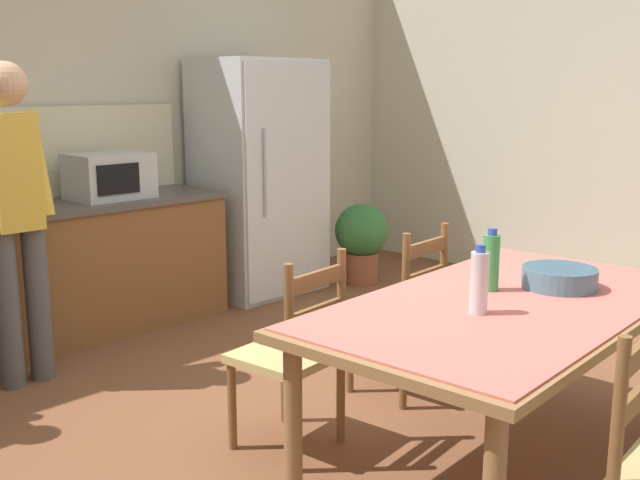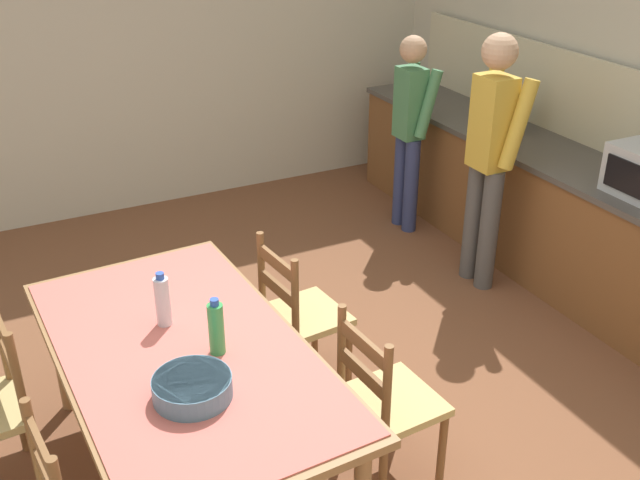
{
  "view_description": "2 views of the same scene",
  "coord_description": "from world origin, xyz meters",
  "views": [
    {
      "loc": [
        -2.54,
        -2.2,
        1.61
      ],
      "look_at": [
        -0.23,
        0.03,
        0.95
      ],
      "focal_mm": 42.0,
      "sensor_mm": 36.0,
      "label": 1
    },
    {
      "loc": [
        2.8,
        -1.39,
        2.67
      ],
      "look_at": [
        0.03,
        0.0,
        1.1
      ],
      "focal_mm": 42.0,
      "sensor_mm": 36.0,
      "label": 2
    }
  ],
  "objects": [
    {
      "name": "dining_table",
      "position": [
        0.1,
        -0.71,
        0.68
      ],
      "size": [
        1.93,
        1.11,
        0.75
      ],
      "rotation": [
        0.0,
        0.0,
        0.05
      ],
      "color": "olive",
      "rests_on": "ground"
    },
    {
      "name": "kitchen_counter",
      "position": [
        -1.02,
        2.23,
        0.44
      ],
      "size": [
        3.62,
        0.66,
        0.88
      ],
      "color": "brown",
      "rests_on": "ground"
    },
    {
      "name": "paper_bag",
      "position": [
        -1.31,
        2.2,
        1.06
      ],
      "size": [
        0.24,
        0.16,
        0.36
      ],
      "primitive_type": "cube",
      "color": "tan",
      "rests_on": "kitchen_counter"
    },
    {
      "name": "person_at_sink",
      "position": [
        -1.83,
        1.71,
        0.87
      ],
      "size": [
        0.39,
        0.27,
        1.54
      ],
      "rotation": [
        0.0,
        0.0,
        1.57
      ],
      "color": "navy",
      "rests_on": "ground"
    },
    {
      "name": "chair_side_far_left",
      "position": [
        -0.36,
        0.07,
        0.44
      ],
      "size": [
        0.46,
        0.44,
        0.91
      ],
      "rotation": [
        0.0,
        0.0,
        3.24
      ],
      "color": "brown",
      "rests_on": "ground"
    },
    {
      "name": "wall_left",
      "position": [
        -3.26,
        0.0,
        1.45
      ],
      "size": [
        0.12,
        5.2,
        2.9
      ],
      "primitive_type": "cube",
      "color": "beige",
      "rests_on": "ground"
    },
    {
      "name": "ground_plane",
      "position": [
        0.0,
        0.0,
        0.0
      ],
      "size": [
        8.32,
        8.32,
        0.0
      ],
      "primitive_type": "plane",
      "color": "brown"
    },
    {
      "name": "serving_bowl",
      "position": [
        0.44,
        -0.77,
        0.81
      ],
      "size": [
        0.32,
        0.32,
        0.09
      ],
      "color": "slate",
      "rests_on": "dining_table"
    },
    {
      "name": "bottle_near_centre",
      "position": [
        -0.13,
        -0.72,
        0.88
      ],
      "size": [
        0.07,
        0.07,
        0.27
      ],
      "color": "silver",
      "rests_on": "dining_table"
    },
    {
      "name": "bottle_off_centre",
      "position": [
        0.19,
        -0.58,
        0.88
      ],
      "size": [
        0.07,
        0.07,
        0.27
      ],
      "color": "green",
      "rests_on": "dining_table"
    },
    {
      "name": "person_at_counter",
      "position": [
        -0.84,
        1.69,
        0.98
      ],
      "size": [
        0.44,
        0.3,
        1.74
      ],
      "rotation": [
        0.0,
        0.0,
        1.57
      ],
      "color": "#4C4C4C",
      "rests_on": "ground"
    },
    {
      "name": "chair_side_far_right",
      "position": [
        0.49,
        0.11,
        0.44
      ],
      "size": [
        0.45,
        0.43,
        0.91
      ],
      "rotation": [
        0.0,
        0.0,
        3.21
      ],
      "color": "brown",
      "rests_on": "ground"
    },
    {
      "name": "counter_splashback",
      "position": [
        -1.02,
        2.54,
        1.18
      ],
      "size": [
        3.58,
        0.03,
        0.6
      ],
      "primitive_type": "cube",
      "color": "beige",
      "rests_on": "kitchen_counter"
    }
  ]
}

